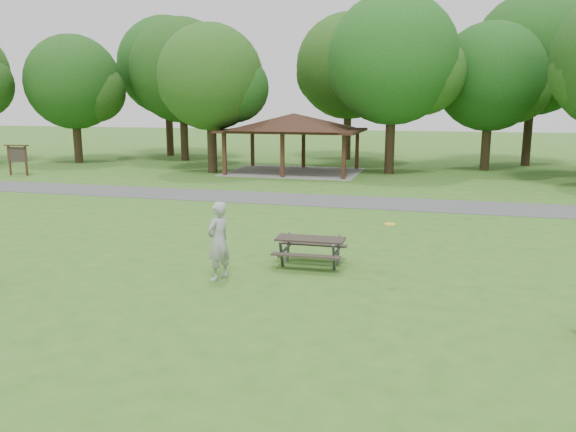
{
  "coord_description": "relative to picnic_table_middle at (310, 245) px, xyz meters",
  "views": [
    {
      "loc": [
        5.02,
        -10.97,
        4.46
      ],
      "look_at": [
        1.0,
        4.0,
        1.3
      ],
      "focal_mm": 35.0,
      "sensor_mm": 36.0,
      "label": 1
    }
  ],
  "objects": [
    {
      "name": "pavilion",
      "position": [
        -5.73,
        20.35,
        2.46
      ],
      "size": [
        8.6,
        7.01,
        3.76
      ],
      "color": "#3A2015",
      "rests_on": "ground"
    },
    {
      "name": "tree_deep_b",
      "position": [
        -3.63,
        29.37,
        6.29
      ],
      "size": [
        8.4,
        8.0,
        11.13
      ],
      "color": "#322316",
      "rests_on": "ground"
    },
    {
      "name": "tree_row_c",
      "position": [
        -15.63,
        25.37,
        5.94
      ],
      "size": [
        8.19,
        7.8,
        10.67
      ],
      "color": "black",
      "rests_on": "ground"
    },
    {
      "name": "frisbee_in_flight",
      "position": [
        2.22,
        -1.06,
        0.93
      ],
      "size": [
        0.37,
        0.37,
        0.02
      ],
      "color": "yellow",
      "rests_on": "ground"
    },
    {
      "name": "asphalt_path",
      "position": [
        -1.73,
        10.35,
        -0.59
      ],
      "size": [
        120.0,
        3.2,
        0.02
      ],
      "primitive_type": "cube",
      "color": "#49494B",
      "rests_on": "ground"
    },
    {
      "name": "picnic_table_middle",
      "position": [
        0.0,
        0.0,
        0.0
      ],
      "size": [
        1.91,
        1.56,
        0.81
      ],
      "color": "black",
      "rests_on": "ground"
    },
    {
      "name": "notice_board",
      "position": [
        -21.73,
        14.35,
        0.71
      ],
      "size": [
        1.6,
        0.3,
        1.88
      ],
      "color": "#3C2416",
      "rests_on": "ground"
    },
    {
      "name": "tree_row_e",
      "position": [
        0.37,
        21.37,
        6.18
      ],
      "size": [
        8.4,
        8.0,
        11.02
      ],
      "color": "black",
      "rests_on": "ground"
    },
    {
      "name": "tree_row_f",
      "position": [
        6.36,
        24.87,
        5.24
      ],
      "size": [
        7.35,
        7.0,
        9.55
      ],
      "color": "#312316",
      "rests_on": "ground"
    },
    {
      "name": "tree_deep_c",
      "position": [
        9.37,
        28.37,
        6.84
      ],
      "size": [
        8.82,
        8.4,
        11.9
      ],
      "color": "black",
      "rests_on": "ground"
    },
    {
      "name": "tree_deep_a",
      "position": [
        -18.63,
        28.87,
        6.53
      ],
      "size": [
        8.4,
        8.0,
        11.38
      ],
      "color": "black",
      "rests_on": "ground"
    },
    {
      "name": "ground",
      "position": [
        -1.73,
        -3.65,
        -0.6
      ],
      "size": [
        160.0,
        160.0,
        0.0
      ],
      "primitive_type": "plane",
      "color": "#34651C",
      "rests_on": "ground"
    },
    {
      "name": "tree_row_d",
      "position": [
        -10.65,
        18.87,
        5.17
      ],
      "size": [
        6.93,
        6.6,
        9.27
      ],
      "color": "black",
      "rests_on": "ground"
    },
    {
      "name": "tree_row_b",
      "position": [
        -22.65,
        21.87,
        5.07
      ],
      "size": [
        7.14,
        6.8,
        9.28
      ],
      "color": "#2F2015",
      "rests_on": "ground"
    },
    {
      "name": "frisbee_thrower",
      "position": [
        -1.98,
        -1.8,
        0.41
      ],
      "size": [
        0.72,
        0.86,
        2.02
      ],
      "primitive_type": "imported",
      "rotation": [
        0.0,
        0.0,
        -1.94
      ],
      "color": "#A3A3A5",
      "rests_on": "ground"
    }
  ]
}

